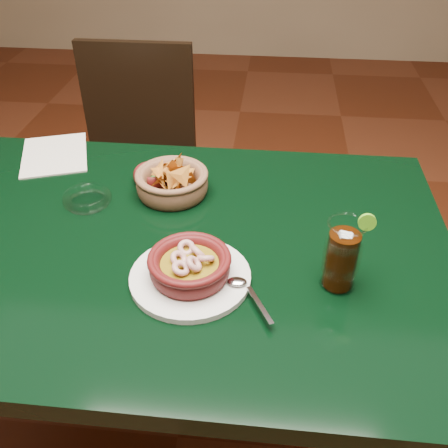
# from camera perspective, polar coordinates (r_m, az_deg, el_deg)

# --- Properties ---
(ground) EXTENTS (7.00, 7.00, 0.00)m
(ground) POSITION_cam_1_polar(r_m,az_deg,el_deg) (1.61, -5.33, -23.10)
(ground) COLOR #471C0C
(ground) RESTS_ON ground
(dining_table) EXTENTS (1.20, 0.80, 0.75)m
(dining_table) POSITION_cam_1_polar(r_m,az_deg,el_deg) (1.10, -7.22, -5.60)
(dining_table) COLOR black
(dining_table) RESTS_ON ground
(dining_chair) EXTENTS (0.42, 0.42, 0.90)m
(dining_chair) POSITION_cam_1_polar(r_m,az_deg,el_deg) (1.80, -10.04, 6.38)
(dining_chair) COLOR black
(dining_chair) RESTS_ON ground
(shrimp_plate) EXTENTS (0.27, 0.22, 0.07)m
(shrimp_plate) POSITION_cam_1_polar(r_m,az_deg,el_deg) (0.91, -3.90, -5.05)
(shrimp_plate) COLOR silver
(shrimp_plate) RESTS_ON dining_table
(chip_basket) EXTENTS (0.20, 0.20, 0.12)m
(chip_basket) POSITION_cam_1_polar(r_m,az_deg,el_deg) (1.15, -5.93, 4.78)
(chip_basket) COLOR brown
(chip_basket) RESTS_ON dining_table
(guacamole_ramekin) EXTENTS (0.12, 0.12, 0.04)m
(guacamole_ramekin) POSITION_cam_1_polar(r_m,az_deg,el_deg) (1.21, -8.04, 5.54)
(guacamole_ramekin) COLOR #450D0E
(guacamole_ramekin) RESTS_ON dining_table
(cola_drink) EXTENTS (0.14, 0.14, 0.16)m
(cola_drink) POSITION_cam_1_polar(r_m,az_deg,el_deg) (0.90, 13.33, -3.55)
(cola_drink) COLOR white
(cola_drink) RESTS_ON dining_table
(glass_ashtray) EXTENTS (0.12, 0.12, 0.03)m
(glass_ashtray) POSITION_cam_1_polar(r_m,az_deg,el_deg) (1.16, -15.35, 2.81)
(glass_ashtray) COLOR white
(glass_ashtray) RESTS_ON dining_table
(paper_menu) EXTENTS (0.22, 0.26, 0.00)m
(paper_menu) POSITION_cam_1_polar(r_m,az_deg,el_deg) (1.39, -18.79, 7.54)
(paper_menu) COLOR beige
(paper_menu) RESTS_ON dining_table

